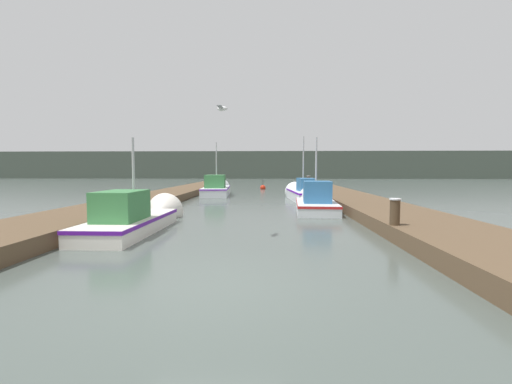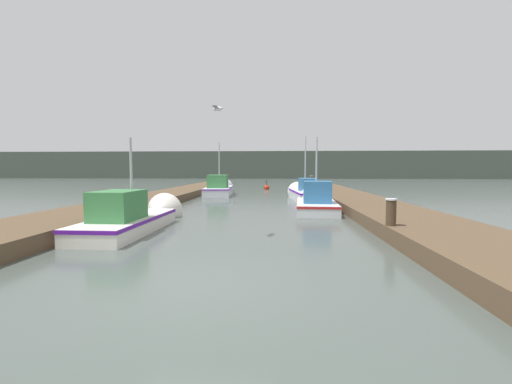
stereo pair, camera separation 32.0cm
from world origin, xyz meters
The scene contains 13 objects.
ground_plane centered at (0.00, 0.00, 0.00)m, with size 200.00×200.00×0.00m.
dock_left centered at (-5.64, 16.00, 0.22)m, with size 2.89×40.00×0.43m.
dock_right centered at (5.64, 16.00, 0.22)m, with size 2.89×40.00×0.43m.
distant_shore_ridge centered at (0.00, 70.02, 2.72)m, with size 120.00×16.00×5.43m.
fishing_boat_0 centered at (-3.23, 5.45, 0.38)m, with size 1.62×5.71×3.41m.
fishing_boat_1 centered at (3.15, 10.68, 0.38)m, with size 2.02×5.12×3.96m.
fishing_boat_2 centered at (3.05, 16.11, 0.43)m, with size 1.97×6.32×4.31m.
fishing_boat_3 centered at (-2.96, 20.17, 0.47)m, with size 2.22×6.57×4.43m.
mooring_piling_0 centered at (4.35, 3.81, 0.58)m, with size 0.30×0.30×1.15m.
mooring_piling_1 centered at (4.41, 22.31, 0.61)m, with size 0.27×0.27×1.20m.
mooring_piling_2 centered at (4.11, 21.94, 0.70)m, with size 0.31×0.31×1.40m.
channel_buoy centered at (0.37, 27.12, 0.15)m, with size 0.52×0.52×1.02m.
seagull_lead centered at (-0.30, 3.97, 3.58)m, with size 0.30×0.56×0.12m.
Camera 1 is at (0.99, -5.43, 1.94)m, focal length 24.00 mm.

